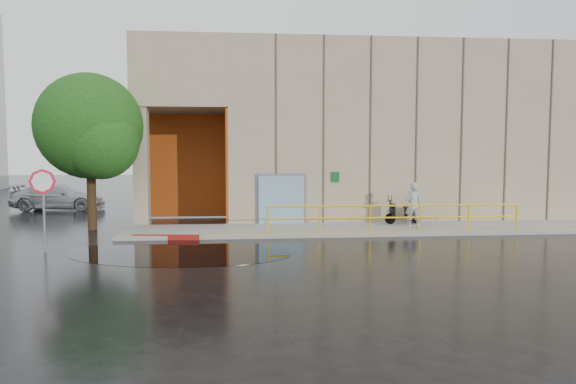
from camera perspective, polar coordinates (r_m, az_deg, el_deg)
The scene contains 11 objects.
ground at distance 15.79m, azimuth 0.19°, elevation -6.99°, with size 120.00×120.00×0.00m, color black.
sidewalk at distance 20.87m, azimuth 10.03°, elevation -4.06°, with size 20.00×3.00×0.15m, color gray.
building at distance 27.22m, azimuth 8.79°, elevation 6.62°, with size 20.00×10.17×8.00m.
guardrail at distance 19.57m, azimuth 11.80°, elevation -2.86°, with size 9.56×0.06×1.03m.
person at distance 20.81m, azimuth 13.76°, elevation -1.43°, with size 0.66×0.43×1.81m, color #A5A6AA.
scooter at distance 21.96m, azimuth 12.73°, elevation -1.66°, with size 1.59×0.62×1.21m.
stop_sign at distance 17.57m, azimuth -25.58°, elevation 0.01°, with size 0.69×0.45×2.62m.
red_curb at distance 18.95m, azimuth -13.42°, elevation -4.92°, with size 2.40×0.18×0.18m, color maroon.
puddle at distance 16.53m, azimuth -12.05°, elevation -6.56°, with size 7.10×4.37×0.01m, color black.
car_c at distance 30.62m, azimuth -24.17°, elevation -0.51°, with size 1.99×4.90×1.42m, color #BABDC2.
tree_near at distance 21.98m, azimuth -20.91°, elevation 6.42°, with size 4.22×4.22×6.29m.
Camera 1 is at (-1.46, -15.41, 3.11)m, focal length 32.00 mm.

